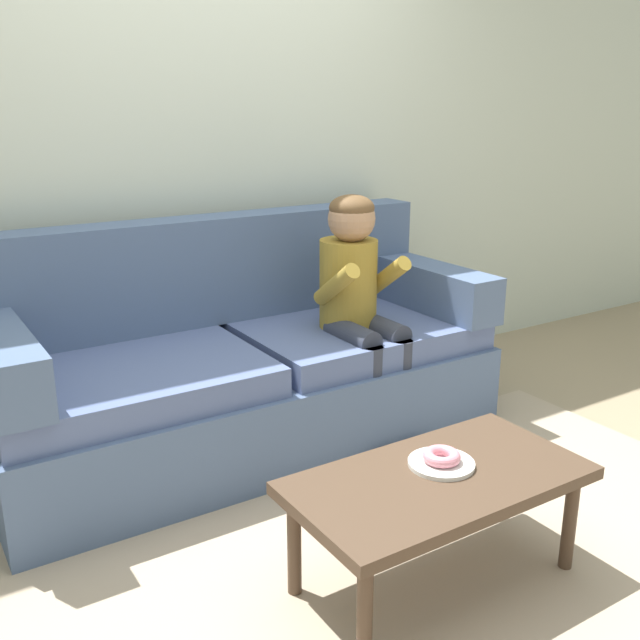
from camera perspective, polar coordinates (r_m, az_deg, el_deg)
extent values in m
plane|color=#9E896B|center=(2.72, 3.10, -15.99)|extent=(10.00, 10.00, 0.00)
cube|color=beige|center=(3.52, -10.33, 15.34)|extent=(8.00, 0.10, 2.80)
cube|color=tan|center=(2.56, 6.52, -18.36)|extent=(2.91, 1.64, 0.01)
cube|color=slate|center=(3.23, -5.68, -6.74)|extent=(2.19, 0.90, 0.38)
cube|color=slate|center=(2.90, -15.05, -4.67)|extent=(1.05, 0.74, 0.12)
cube|color=slate|center=(3.36, 2.92, -1.14)|extent=(1.05, 0.74, 0.12)
cube|color=slate|center=(3.36, -8.67, 4.04)|extent=(2.19, 0.20, 0.49)
cube|color=slate|center=(3.62, 8.30, 2.81)|extent=(0.20, 0.90, 0.22)
cube|color=#4C3828|center=(2.28, 9.43, -12.50)|extent=(0.94, 0.49, 0.04)
cylinder|color=#4C3828|center=(2.06, 3.57, -22.51)|extent=(0.04, 0.04, 0.35)
cylinder|color=#4C3828|center=(2.54, 19.27, -15.06)|extent=(0.04, 0.04, 0.35)
cylinder|color=#4C3828|center=(2.30, -2.06, -17.63)|extent=(0.04, 0.04, 0.35)
cylinder|color=#4C3828|center=(2.74, 13.18, -12.00)|extent=(0.04, 0.04, 0.35)
cylinder|color=olive|center=(3.23, 2.27, 2.91)|extent=(0.26, 0.26, 0.40)
sphere|color=tan|center=(3.15, 2.54, 8.07)|extent=(0.21, 0.21, 0.21)
ellipsoid|color=brown|center=(3.15, 2.55, 8.92)|extent=(0.20, 0.20, 0.12)
cylinder|color=#333847|center=(3.12, 2.58, -1.23)|extent=(0.11, 0.30, 0.11)
cylinder|color=#333847|center=(3.08, 4.13, -6.03)|extent=(0.09, 0.09, 0.44)
cube|color=black|center=(3.15, 4.58, -10.51)|extent=(0.10, 0.20, 0.06)
cylinder|color=olive|center=(3.06, 1.29, 2.82)|extent=(0.07, 0.29, 0.23)
cylinder|color=#333847|center=(3.21, 4.93, -0.75)|extent=(0.11, 0.30, 0.11)
cylinder|color=#333847|center=(3.18, 6.46, -5.40)|extent=(0.09, 0.09, 0.44)
cube|color=black|center=(3.24, 6.88, -9.77)|extent=(0.10, 0.20, 0.06)
cylinder|color=olive|center=(3.22, 5.34, 3.44)|extent=(0.07, 0.29, 0.23)
cylinder|color=white|center=(2.32, 9.64, -11.21)|extent=(0.21, 0.21, 0.01)
torus|color=pink|center=(2.31, 9.67, -10.66)|extent=(0.16, 0.16, 0.04)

